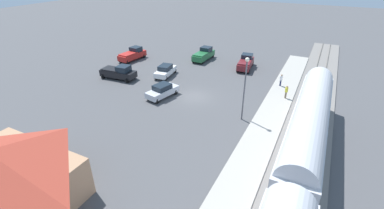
% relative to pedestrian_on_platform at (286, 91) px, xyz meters
% --- Properties ---
extents(ground_plane, '(200.00, 200.00, 0.00)m').
position_rel_pedestrian_on_platform_xyz_m(ground_plane, '(10.68, 4.27, -1.28)').
color(ground_plane, '#4C4C4F').
extents(railway_track, '(4.80, 70.00, 0.30)m').
position_rel_pedestrian_on_platform_xyz_m(railway_track, '(-3.32, 4.27, -1.19)').
color(railway_track, slate).
rests_on(railway_track, ground).
extents(platform, '(3.20, 46.00, 0.30)m').
position_rel_pedestrian_on_platform_xyz_m(platform, '(0.68, 4.27, -1.13)').
color(platform, '#A8A399').
rests_on(platform, ground).
extents(pedestrian_on_platform, '(0.36, 0.36, 1.71)m').
position_rel_pedestrian_on_platform_xyz_m(pedestrian_on_platform, '(0.00, 0.00, 0.00)').
color(pedestrian_on_platform, brown).
rests_on(pedestrian_on_platform, platform).
extents(pedestrian_waiting_far, '(0.36, 0.36, 1.71)m').
position_rel_pedestrian_on_platform_xyz_m(pedestrian_waiting_far, '(1.32, -3.63, 0.00)').
color(pedestrian_waiting_far, '#23284C').
rests_on(pedestrian_waiting_far, platform).
extents(pickup_black, '(5.54, 2.82, 2.14)m').
position_rel_pedestrian_on_platform_xyz_m(pickup_black, '(23.50, 3.81, -0.25)').
color(pickup_black, black).
rests_on(pickup_black, ground).
extents(sedan_white, '(2.35, 4.68, 1.74)m').
position_rel_pedestrian_on_platform_xyz_m(sedan_white, '(17.87, -0.23, -0.40)').
color(sedan_white, white).
rests_on(sedan_white, ground).
extents(pickup_red, '(2.46, 5.56, 2.14)m').
position_rel_pedestrian_on_platform_xyz_m(pickup_red, '(27.19, -4.29, -0.25)').
color(pickup_red, red).
rests_on(pickup_red, ground).
extents(pickup_green, '(2.15, 5.47, 2.14)m').
position_rel_pedestrian_on_platform_xyz_m(pickup_green, '(15.86, -9.96, -0.25)').
color(pickup_green, '#236638').
rests_on(pickup_green, ground).
extents(sedan_silver, '(2.77, 4.79, 1.74)m').
position_rel_pedestrian_on_platform_xyz_m(sedan_silver, '(14.38, 6.16, -0.40)').
color(sedan_silver, silver).
rests_on(sedan_silver, ground).
extents(pickup_maroon, '(2.59, 5.59, 2.14)m').
position_rel_pedestrian_on_platform_xyz_m(pickup_maroon, '(7.93, -9.11, -0.25)').
color(pickup_maroon, maroon).
rests_on(pickup_maroon, ground).
extents(light_pole_near_platform, '(0.44, 0.44, 7.15)m').
position_rel_pedestrian_on_platform_xyz_m(light_pole_near_platform, '(3.48, 7.05, 3.27)').
color(light_pole_near_platform, '#515156').
rests_on(light_pole_near_platform, ground).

